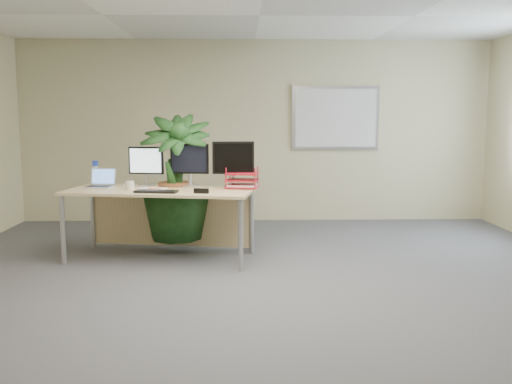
{
  "coord_description": "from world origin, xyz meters",
  "views": [
    {
      "loc": [
        -0.21,
        -4.58,
        1.59
      ],
      "look_at": [
        -0.08,
        0.35,
        0.93
      ],
      "focal_mm": 40.0,
      "sensor_mm": 36.0,
      "label": 1
    }
  ],
  "objects_px": {
    "floor_plant": "(176,188)",
    "monitor_left": "(146,164)",
    "desk": "(163,203)",
    "monitor_right": "(190,162)",
    "laptop": "(101,182)"
  },
  "relations": [
    {
      "from": "monitor_right",
      "to": "laptop",
      "type": "relative_size",
      "value": 1.44
    },
    {
      "from": "monitor_right",
      "to": "laptop",
      "type": "bearing_deg",
      "value": -178.82
    },
    {
      "from": "desk",
      "to": "laptop",
      "type": "relative_size",
      "value": 6.33
    },
    {
      "from": "laptop",
      "to": "monitor_right",
      "type": "bearing_deg",
      "value": 1.18
    },
    {
      "from": "floor_plant",
      "to": "monitor_left",
      "type": "bearing_deg",
      "value": -177.71
    },
    {
      "from": "floor_plant",
      "to": "monitor_left",
      "type": "relative_size",
      "value": 3.33
    },
    {
      "from": "floor_plant",
      "to": "laptop",
      "type": "height_order",
      "value": "floor_plant"
    },
    {
      "from": "desk",
      "to": "laptop",
      "type": "height_order",
      "value": "laptop"
    },
    {
      "from": "laptop",
      "to": "monitor_left",
      "type": "bearing_deg",
      "value": 12.1
    },
    {
      "from": "desk",
      "to": "floor_plant",
      "type": "distance_m",
      "value": 0.29
    },
    {
      "from": "floor_plant",
      "to": "monitor_right",
      "type": "xyz_separation_m",
      "value": [
        0.18,
        -0.1,
        0.31
      ]
    },
    {
      "from": "monitor_left",
      "to": "monitor_right",
      "type": "distance_m",
      "value": 0.52
    },
    {
      "from": "monitor_right",
      "to": "laptop",
      "type": "xyz_separation_m",
      "value": [
        -1.01,
        -0.02,
        -0.22
      ]
    },
    {
      "from": "monitor_left",
      "to": "floor_plant",
      "type": "bearing_deg",
      "value": 2.29
    },
    {
      "from": "floor_plant",
      "to": "laptop",
      "type": "distance_m",
      "value": 0.84
    }
  ]
}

